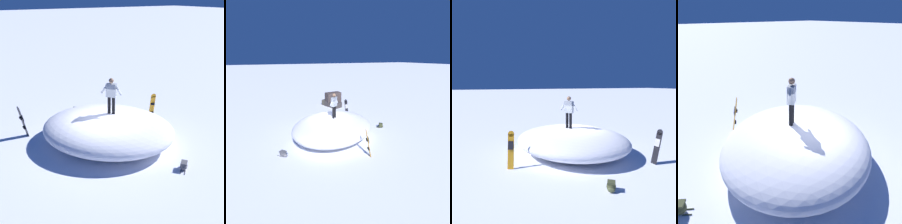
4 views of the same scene
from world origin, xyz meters
TOP-DOWN VIEW (x-y plane):
  - ground at (0.00, 0.00)m, footprint 240.00×240.00m
  - snow_mound at (-0.49, -0.22)m, footprint 7.61×7.71m
  - snowboarder_standing at (-0.70, -0.26)m, footprint 0.68×0.83m
  - snowboard_primary_upright at (-3.64, -0.94)m, footprint 0.36×0.42m
  - snowboard_secondary_upright at (2.56, -2.80)m, footprint 0.37×0.32m
  - backpack_near at (-0.72, -4.07)m, footprint 0.48×0.53m
  - backpack_far at (-1.80, 3.19)m, footprint 0.60×0.54m
  - rock_outcrop at (6.78, -3.21)m, footprint 3.22×2.22m

SIDE VIEW (x-z plane):
  - ground at x=0.00m, z-range 0.00..0.00m
  - backpack_far at x=-1.80m, z-range 0.00..0.33m
  - backpack_near at x=-0.72m, z-range 0.01..0.36m
  - rock_outcrop at x=6.78m, z-range -0.22..1.22m
  - snow_mound at x=-0.49m, z-range 0.00..1.36m
  - snowboard_secondary_upright at x=2.56m, z-range 0.03..1.60m
  - snowboard_primary_upright at x=-3.64m, z-range 0.02..1.62m
  - snowboarder_standing at x=-0.70m, z-range 1.47..3.07m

